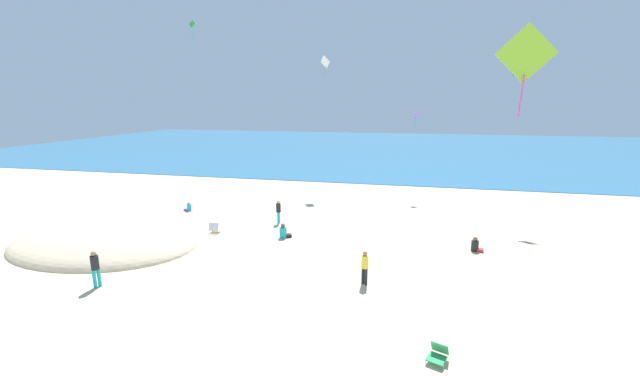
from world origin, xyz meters
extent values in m
plane|color=beige|center=(0.00, 10.00, 0.00)|extent=(120.00, 120.00, 0.00)
cube|color=teal|center=(0.00, 55.01, 0.03)|extent=(120.00, 60.00, 0.05)
ellipsoid|color=beige|center=(-11.69, 6.49, 0.00)|extent=(9.99, 6.99, 1.84)
cube|color=#2D9956|center=(4.76, 0.38, 0.15)|extent=(0.65, 0.65, 0.03)
cube|color=#2D9956|center=(4.85, 0.63, 0.34)|extent=(0.54, 0.38, 0.38)
cylinder|color=#B7B7BC|center=(4.93, 0.15, 0.08)|extent=(0.02, 0.02, 0.15)
cylinder|color=#B7B7BC|center=(4.47, 0.33, 0.08)|extent=(0.02, 0.02, 0.15)
cube|color=white|center=(-6.93, 9.66, 0.19)|extent=(0.60, 0.54, 0.03)
cube|color=white|center=(-6.91, 9.39, 0.40)|extent=(0.58, 0.25, 0.43)
cylinder|color=#B7B7BC|center=(-7.22, 9.79, 0.10)|extent=(0.02, 0.02, 0.19)
cylinder|color=#B7B7BC|center=(-6.65, 9.83, 0.10)|extent=(0.02, 0.02, 0.19)
cylinder|color=#19ADB2|center=(-8.40, 2.22, 0.39)|extent=(0.13, 0.13, 0.77)
cylinder|color=#19ADB2|center=(-8.31, 2.37, 0.39)|extent=(0.13, 0.13, 0.77)
cylinder|color=black|center=(-8.35, 2.30, 1.06)|extent=(0.43, 0.43, 0.58)
sphere|color=#A87A5B|center=(-8.35, 2.30, 1.44)|extent=(0.21, 0.21, 0.21)
cylinder|color=#19ADB2|center=(-10.85, 13.41, 0.24)|extent=(0.34, 0.34, 0.47)
sphere|color=beige|center=(-10.85, 13.41, 0.56)|extent=(0.19, 0.19, 0.19)
cube|color=purple|center=(-11.04, 13.39, 0.07)|extent=(0.37, 0.28, 0.14)
cylinder|color=black|center=(7.16, 9.87, 0.27)|extent=(0.42, 0.42, 0.55)
sphere|color=#846047|center=(7.16, 9.87, 0.65)|extent=(0.22, 0.22, 0.22)
cube|color=red|center=(7.37, 9.83, 0.08)|extent=(0.45, 0.35, 0.16)
cylinder|color=#19ADB2|center=(-3.94, 12.15, 0.36)|extent=(0.13, 0.13, 0.72)
cylinder|color=#19ADB2|center=(-3.93, 11.99, 0.36)|extent=(0.13, 0.13, 0.72)
cylinder|color=black|center=(-3.94, 12.07, 0.99)|extent=(0.30, 0.30, 0.54)
sphere|color=tan|center=(-3.94, 12.07, 1.35)|extent=(0.20, 0.20, 0.20)
cylinder|color=#19ADB2|center=(-2.86, 9.62, 0.30)|extent=(0.54, 0.54, 0.60)
sphere|color=brown|center=(-2.86, 9.62, 0.70)|extent=(0.24, 0.24, 0.24)
cube|color=black|center=(-2.66, 9.75, 0.09)|extent=(0.53, 0.49, 0.17)
cylinder|color=black|center=(2.10, 4.99, 0.36)|extent=(0.13, 0.13, 0.72)
cylinder|color=black|center=(2.23, 4.90, 0.36)|extent=(0.13, 0.13, 0.72)
cylinder|color=yellow|center=(2.16, 4.95, 0.99)|extent=(0.40, 0.40, 0.54)
sphere|color=#A87A5B|center=(2.16, 4.95, 1.35)|extent=(0.20, 0.20, 0.20)
cube|color=#99DB33|center=(5.95, -0.76, 8.31)|extent=(1.19, 0.14, 1.20)
cylinder|color=#DB3DA8|center=(5.95, -0.76, 7.45)|extent=(0.04, 0.19, 0.86)
pyramid|color=purple|center=(4.05, 21.74, 6.53)|extent=(0.49, 0.40, 0.24)
cylinder|color=#1EADAD|center=(4.05, 21.72, 5.75)|extent=(0.05, 0.19, 0.95)
cube|color=white|center=(-3.37, 22.99, 10.51)|extent=(0.91, 0.63, 1.01)
cylinder|color=#1EADAD|center=(-3.37, 22.99, 9.79)|extent=(0.06, 0.16, 0.66)
cube|color=blue|center=(9.89, 17.98, 10.35)|extent=(1.04, 0.33, 1.07)
cylinder|color=black|center=(9.89, 17.98, 9.45)|extent=(0.07, 0.10, 1.04)
cube|color=green|center=(-11.32, 16.30, 12.54)|extent=(0.56, 0.24, 0.54)
cylinder|color=#1EADAD|center=(-11.32, 16.30, 11.89)|extent=(0.08, 0.20, 0.88)
camera|label=1|loc=(3.70, -10.04, 7.34)|focal=22.11mm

